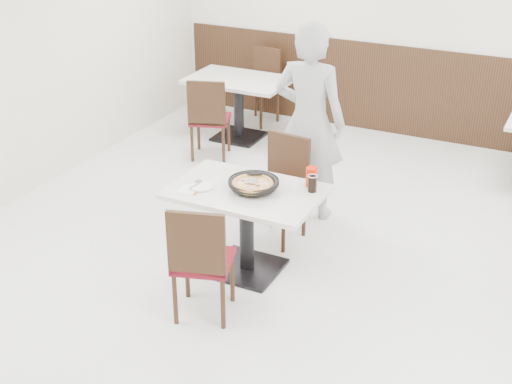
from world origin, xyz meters
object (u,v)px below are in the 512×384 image
at_px(bg_table_left, 239,109).
at_px(bg_chair_left_near, 210,117).
at_px(side_plate, 201,187).
at_px(cola_glass, 312,184).
at_px(main_table, 247,231).
at_px(pizza, 253,185).
at_px(red_cup, 312,177).
at_px(bg_chair_left_far, 258,87).
at_px(diner_person, 309,122).
at_px(pizza_pan, 254,185).
at_px(chair_near, 203,258).
at_px(chair_far, 277,191).

bearing_deg(bg_table_left, bg_chair_left_near, -91.64).
distance_m(side_plate, cola_glass, 0.89).
distance_m(main_table, pizza, 0.44).
height_order(main_table, pizza, pizza).
bearing_deg(side_plate, red_cup, 28.50).
height_order(pizza, side_plate, pizza).
distance_m(bg_table_left, bg_chair_left_far, 0.61).
relative_size(pizza, diner_person, 0.17).
relative_size(pizza, side_plate, 1.75).
distance_m(red_cup, bg_chair_left_near, 2.63).
xyz_separation_m(cola_glass, red_cup, (-0.04, 0.09, 0.02)).
xyz_separation_m(pizza_pan, bg_chair_left_far, (-1.56, 3.28, -0.32)).
distance_m(chair_near, diner_person, 1.95).
relative_size(chair_near, bg_chair_left_near, 1.00).
bearing_deg(bg_table_left, chair_far, -54.87).
height_order(pizza_pan, bg_chair_left_far, bg_chair_left_far).
bearing_deg(main_table, bg_chair_left_far, 114.58).
xyz_separation_m(pizza_pan, side_plate, (-0.39, -0.15, -0.03)).
height_order(side_plate, bg_chair_left_far, bg_chair_left_far).
xyz_separation_m(chair_near, pizza_pan, (0.07, 0.70, 0.32)).
bearing_deg(bg_chair_left_near, main_table, -72.31).
height_order(pizza_pan, pizza, pizza).
xyz_separation_m(main_table, bg_chair_left_far, (-1.51, 3.30, 0.10)).
height_order(bg_table_left, bg_chair_left_far, bg_chair_left_far).
relative_size(chair_near, side_plate, 5.26).
distance_m(pizza_pan, bg_chair_left_far, 3.65).
distance_m(cola_glass, red_cup, 0.10).
xyz_separation_m(diner_person, bg_chair_left_near, (-1.54, 0.83, -0.46)).
xyz_separation_m(side_plate, bg_table_left, (-1.14, 2.83, -0.38)).
relative_size(pizza_pan, bg_table_left, 0.32).
xyz_separation_m(pizza, bg_chair_left_far, (-1.57, 3.32, -0.34)).
distance_m(pizza, diner_person, 1.24).
xyz_separation_m(cola_glass, bg_chair_left_far, (-1.99, 3.10, -0.34)).
relative_size(red_cup, bg_chair_left_near, 0.17).
height_order(chair_near, side_plate, chair_near).
relative_size(pizza, cola_glass, 2.44).
bearing_deg(pizza_pan, cola_glass, 23.24).
relative_size(chair_near, pizza, 3.00).
height_order(pizza_pan, red_cup, red_cup).
bearing_deg(bg_table_left, red_cup, -51.46).
height_order(pizza_pan, diner_person, diner_person).
height_order(pizza, bg_chair_left_near, bg_chair_left_near).
bearing_deg(chair_far, main_table, 97.48).
bearing_deg(pizza, red_cup, 40.09).
bearing_deg(side_plate, main_table, 21.25).
bearing_deg(bg_chair_left_near, bg_table_left, 69.69).
xyz_separation_m(main_table, bg_table_left, (-1.48, 2.70, 0.00)).
xyz_separation_m(bg_chair_left_near, bg_chair_left_far, (-0.01, 1.26, 0.00)).
bearing_deg(side_plate, cola_glass, 21.98).
distance_m(chair_far, diner_person, 0.76).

